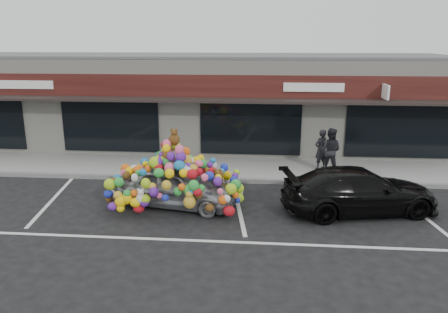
# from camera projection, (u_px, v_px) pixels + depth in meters

# --- Properties ---
(ground) EXTENTS (90.00, 90.00, 0.00)m
(ground) POSITION_uv_depth(u_px,v_px,m) (148.00, 206.00, 13.58)
(ground) COLOR black
(ground) RESTS_ON ground
(shop_building) EXTENTS (24.00, 7.20, 4.31)m
(shop_building) POSITION_uv_depth(u_px,v_px,m) (191.00, 100.00, 21.13)
(shop_building) COLOR beige
(shop_building) RESTS_ON ground
(sidewalk) EXTENTS (26.00, 3.00, 0.15)m
(sidewalk) POSITION_uv_depth(u_px,v_px,m) (174.00, 167.00, 17.40)
(sidewalk) COLOR gray
(sidewalk) RESTS_ON ground
(kerb) EXTENTS (26.00, 0.18, 0.16)m
(kerb) POSITION_uv_depth(u_px,v_px,m) (165.00, 179.00, 15.96)
(kerb) COLOR slate
(kerb) RESTS_ON ground
(parking_stripe_left) EXTENTS (0.73, 4.37, 0.01)m
(parking_stripe_left) POSITION_uv_depth(u_px,v_px,m) (52.00, 200.00, 14.04)
(parking_stripe_left) COLOR silver
(parking_stripe_left) RESTS_ON ground
(parking_stripe_mid) EXTENTS (0.73, 4.37, 0.01)m
(parking_stripe_mid) POSITION_uv_depth(u_px,v_px,m) (238.00, 206.00, 13.53)
(parking_stripe_mid) COLOR silver
(parking_stripe_mid) RESTS_ON ground
(parking_stripe_right) EXTENTS (0.73, 4.37, 0.01)m
(parking_stripe_right) POSITION_uv_depth(u_px,v_px,m) (418.00, 212.00, 13.07)
(parking_stripe_right) COLOR silver
(parking_stripe_right) RESTS_ON ground
(lane_line) EXTENTS (14.00, 0.12, 0.01)m
(lane_line) POSITION_uv_depth(u_px,v_px,m) (202.00, 241.00, 11.19)
(lane_line) COLOR silver
(lane_line) RESTS_ON ground
(toy_car) EXTENTS (2.72, 4.24, 2.31)m
(toy_car) POSITION_uv_depth(u_px,v_px,m) (177.00, 182.00, 13.36)
(toy_car) COLOR gray
(toy_car) RESTS_ON ground
(black_sedan) EXTENTS (2.76, 4.88, 1.33)m
(black_sedan) POSITION_uv_depth(u_px,v_px,m) (359.00, 191.00, 12.93)
(black_sedan) COLOR black
(black_sedan) RESTS_ON ground
(pedestrian_a) EXTENTS (0.68, 0.63, 1.55)m
(pedestrian_a) POSITION_uv_depth(u_px,v_px,m) (321.00, 149.00, 16.69)
(pedestrian_a) COLOR black
(pedestrian_a) RESTS_ON sidewalk
(pedestrian_b) EXTENTS (1.01, 0.93, 1.69)m
(pedestrian_b) POSITION_uv_depth(u_px,v_px,m) (330.00, 150.00, 16.28)
(pedestrian_b) COLOR black
(pedestrian_b) RESTS_ON sidewalk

